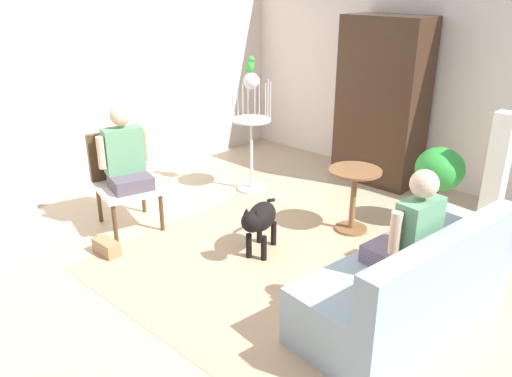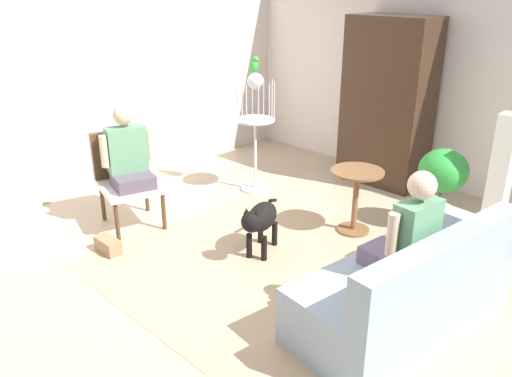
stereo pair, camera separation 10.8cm
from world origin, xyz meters
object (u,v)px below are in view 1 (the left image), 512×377
at_px(armchair, 123,173).
at_px(potted_plant, 439,177).
at_px(column_lamp, 495,179).
at_px(armoire_cabinet, 382,102).
at_px(dog, 260,219).
at_px(parrot, 250,65).
at_px(person_on_armchair, 125,155).
at_px(bird_cage_stand, 251,123).
at_px(handbag, 107,247).
at_px(couch, 411,287).
at_px(person_on_couch, 411,232).
at_px(round_end_table, 354,192).

distance_m(armchair, potted_plant, 3.30).
xyz_separation_m(column_lamp, armoire_cabinet, (-1.70, 0.70, 0.38)).
bearing_deg(dog, parrot, 136.67).
height_order(person_on_armchair, bird_cage_stand, bird_cage_stand).
height_order(potted_plant, handbag, potted_plant).
bearing_deg(parrot, armchair, -102.12).
distance_m(couch, dog, 1.56).
distance_m(person_on_couch, handbag, 2.84).
height_order(bird_cage_stand, column_lamp, bird_cage_stand).
bearing_deg(armoire_cabinet, column_lamp, -22.48).
distance_m(couch, parrot, 3.23).
bearing_deg(person_on_couch, bird_cage_stand, 156.55).
height_order(couch, round_end_table, couch).
xyz_separation_m(potted_plant, armoire_cabinet, (-1.18, 0.80, 0.47)).
height_order(person_on_couch, potted_plant, person_on_couch).
xyz_separation_m(parrot, column_lamp, (2.66, 0.67, -0.89)).
height_order(couch, column_lamp, column_lamp).
bearing_deg(bird_cage_stand, couch, -22.64).
relative_size(round_end_table, handbag, 2.30).
bearing_deg(potted_plant, column_lamp, 10.62).
height_order(column_lamp, armoire_cabinet, armoire_cabinet).
height_order(potted_plant, armoire_cabinet, armoire_cabinet).
distance_m(person_on_couch, person_on_armchair, 2.94).
bearing_deg(person_on_armchair, person_on_couch, 9.15).
xyz_separation_m(potted_plant, column_lamp, (0.52, 0.10, 0.09)).
xyz_separation_m(bird_cage_stand, column_lamp, (2.64, 0.67, -0.21)).
xyz_separation_m(column_lamp, handbag, (-2.52, -2.82, -0.58)).
bearing_deg(couch, round_end_table, 139.02).
relative_size(person_on_armchair, handbag, 2.82).
relative_size(person_on_armchair, bird_cage_stand, 0.57).
bearing_deg(armchair, couch, 8.25).
relative_size(person_on_couch, parrot, 4.23).
height_order(person_on_couch, round_end_table, person_on_couch).
distance_m(couch, potted_plant, 1.84).
bearing_deg(bird_cage_stand, armoire_cabinet, 55.62).
relative_size(couch, person_on_armchair, 2.23).
relative_size(person_on_armchair, armoire_cabinet, 0.40).
relative_size(couch, column_lamp, 1.41).
bearing_deg(round_end_table, handbag, -124.88).
bearing_deg(column_lamp, bird_cage_stand, -165.70).
relative_size(dog, handbag, 2.47).
distance_m(armchair, armoire_cabinet, 3.28).
bearing_deg(round_end_table, armchair, -141.92).
relative_size(person_on_couch, person_on_armchair, 0.97).
bearing_deg(couch, parrot, 157.46).
height_order(round_end_table, parrot, parrot).
distance_m(person_on_armchair, round_end_table, 2.35).
xyz_separation_m(armchair, parrot, (0.34, 1.59, 0.98)).
height_order(couch, handbag, couch).
bearing_deg(person_on_couch, parrot, 156.66).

